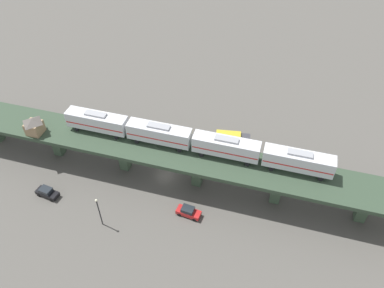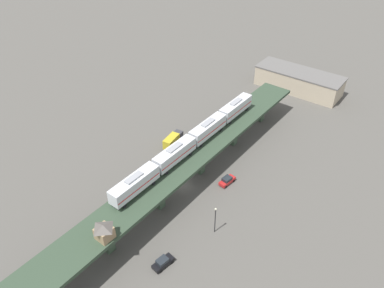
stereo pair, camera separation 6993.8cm
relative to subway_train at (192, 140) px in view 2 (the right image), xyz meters
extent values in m
plane|color=#4C4944|center=(0.78, -5.20, -9.84)|extent=(400.00, 400.00, 0.00)
cube|color=#2C3D2C|center=(0.78, -5.20, -2.94)|extent=(19.39, 92.34, 0.80)
cube|color=#384C38|center=(-2.04, -28.53, -6.59)|extent=(2.00, 2.00, 6.50)
cube|color=#384C38|center=(-0.24, -13.64, -6.59)|extent=(2.00, 2.00, 6.50)
cube|color=#384C38|center=(1.56, 1.25, -6.59)|extent=(2.00, 2.00, 6.50)
cube|color=#384C38|center=(3.36, 16.14, -6.59)|extent=(2.00, 2.00, 6.50)
cube|color=#384C38|center=(5.16, 31.03, -6.59)|extent=(2.00, 2.00, 6.50)
cube|color=silver|center=(-2.27, -18.76, 0.00)|extent=(4.22, 12.25, 3.10)
cube|color=#B21E1E|center=(-2.27, -18.76, -0.30)|extent=(4.23, 12.02, 0.24)
cube|color=gray|center=(-2.27, -18.76, 1.73)|extent=(1.89, 4.34, 0.36)
cylinder|color=black|center=(-3.96, -22.79, -2.12)|extent=(0.32, 0.86, 0.84)
cylinder|color=black|center=(-1.59, -23.08, -2.12)|extent=(0.32, 0.86, 0.84)
cylinder|color=black|center=(-2.95, -14.45, -2.12)|extent=(0.32, 0.86, 0.84)
cylinder|color=black|center=(-0.58, -14.74, -2.12)|extent=(0.32, 0.86, 0.84)
cube|color=silver|center=(-0.76, -6.25, 0.00)|extent=(4.22, 12.25, 3.10)
cube|color=#B21E1E|center=(-0.76, -6.25, -0.30)|extent=(4.23, 12.02, 0.24)
cube|color=gray|center=(-0.76, -6.25, 1.73)|extent=(1.89, 4.34, 0.36)
cylinder|color=black|center=(-2.44, -10.28, -2.12)|extent=(0.32, 0.86, 0.84)
cylinder|color=black|center=(-0.08, -10.57, -2.12)|extent=(0.32, 0.86, 0.84)
cylinder|color=black|center=(-1.43, -1.94, -2.12)|extent=(0.32, 0.86, 0.84)
cylinder|color=black|center=(0.93, -2.23, -2.12)|extent=(0.32, 0.86, 0.84)
cube|color=silver|center=(0.76, 6.25, 0.00)|extent=(4.22, 12.25, 3.10)
cube|color=#B21E1E|center=(0.76, 6.25, -0.30)|extent=(4.23, 12.02, 0.24)
cube|color=gray|center=(0.76, 6.25, 1.73)|extent=(1.89, 4.34, 0.36)
cylinder|color=black|center=(-0.93, 2.23, -2.12)|extent=(0.32, 0.86, 0.84)
cylinder|color=black|center=(1.43, 1.94, -2.12)|extent=(0.32, 0.86, 0.84)
cylinder|color=black|center=(0.08, 10.57, -2.12)|extent=(0.32, 0.86, 0.84)
cylinder|color=black|center=(2.44, 10.28, -2.12)|extent=(0.32, 0.86, 0.84)
cube|color=silver|center=(2.27, 18.76, 0.00)|extent=(4.22, 12.25, 3.10)
cube|color=#B21E1E|center=(2.27, 18.76, -0.30)|extent=(4.23, 12.02, 0.24)
cube|color=gray|center=(2.27, 18.76, 1.73)|extent=(1.89, 4.34, 0.36)
cylinder|color=black|center=(0.58, 14.74, -2.12)|extent=(0.32, 0.86, 0.84)
cylinder|color=black|center=(2.95, 14.45, -2.12)|extent=(0.32, 0.86, 0.84)
cylinder|color=black|center=(1.59, 23.08, -2.12)|extent=(0.32, 0.86, 0.84)
cylinder|color=black|center=(3.96, 22.79, -2.12)|extent=(0.32, 0.86, 0.84)
cube|color=#8C7251|center=(0.11, -30.73, -1.29)|extent=(3.12, 3.12, 2.50)
pyramid|color=#4C4742|center=(0.11, -30.73, 0.41)|extent=(3.58, 3.58, 0.90)
cube|color=black|center=(9.20, -26.04, -9.11)|extent=(2.85, 4.71, 0.80)
cube|color=#1E2328|center=(9.16, -26.19, -8.33)|extent=(2.14, 2.54, 0.76)
cylinder|color=black|center=(8.01, -27.21, -9.51)|extent=(0.40, 0.70, 0.66)
cylinder|color=black|center=(9.67, -27.64, -9.51)|extent=(0.40, 0.70, 0.66)
cylinder|color=black|center=(8.73, -24.44, -9.51)|extent=(0.40, 0.70, 0.66)
cylinder|color=black|center=(10.39, -24.87, -9.51)|extent=(0.40, 0.70, 0.66)
cube|color=#AD1E1E|center=(9.31, 0.90, -9.11)|extent=(2.75, 4.69, 0.80)
cube|color=#1E2328|center=(9.27, 0.75, -8.33)|extent=(2.09, 2.51, 0.76)
cylinder|color=black|center=(8.15, -0.30, -9.51)|extent=(0.38, 0.70, 0.66)
cylinder|color=black|center=(9.81, -0.69, -9.51)|extent=(0.38, 0.70, 0.66)
cylinder|color=black|center=(8.80, 2.48, -9.51)|extent=(0.38, 0.70, 0.66)
cylinder|color=black|center=(10.46, 2.10, -9.51)|extent=(0.38, 0.70, 0.66)
cube|color=#333338|center=(-10.30, 9.74, -8.19)|extent=(2.27, 2.08, 2.30)
cube|color=gold|center=(-10.17, 6.15, -7.99)|extent=(2.49, 5.28, 2.70)
cylinder|color=black|center=(-9.31, 9.78, -9.34)|extent=(0.39, 1.01, 1.00)
cylinder|color=black|center=(-11.29, 9.71, -9.34)|extent=(0.39, 1.01, 1.00)
cylinder|color=black|center=(-9.08, 4.62, -9.34)|extent=(0.39, 1.01, 1.00)
cylinder|color=black|center=(-11.15, 4.55, -9.34)|extent=(0.39, 1.01, 1.00)
cylinder|color=black|center=(13.73, -13.74, -6.59)|extent=(0.20, 0.20, 6.50)
sphere|color=beige|center=(13.73, -13.74, -3.12)|extent=(0.44, 0.44, 0.44)
cube|color=tan|center=(8.75, 55.12, -6.64)|extent=(28.86, 12.73, 6.40)
cube|color=#595654|center=(8.75, 55.12, -3.24)|extent=(29.43, 12.99, 0.40)
camera|label=1|loc=(49.07, 8.00, 45.72)|focal=35.00mm
camera|label=2|loc=(36.27, -60.51, 51.54)|focal=35.00mm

